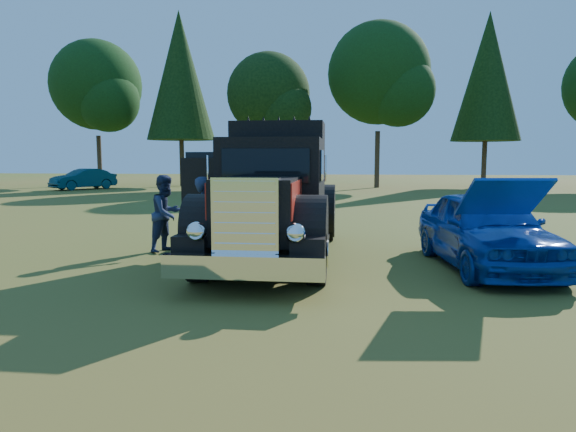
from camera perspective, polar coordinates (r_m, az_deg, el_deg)
The scene contains 7 objects.
ground at distance 8.95m, azimuth -5.01°, elevation -7.77°, with size 120.00×120.00×0.00m, color #365B1A.
treeline at distance 36.86m, azimuth 6.02°, elevation 15.03°, with size 72.10×24.04×13.84m.
diamond_t_truck at distance 10.98m, azimuth -1.65°, elevation 1.68°, with size 3.35×7.16×3.00m.
hotrod_coupe at distance 10.97m, azimuth 21.09°, elevation -1.39°, with size 2.31×4.72×1.89m.
spectator_near at distance 10.97m, azimuth -9.15°, elevation -0.38°, with size 0.66×0.43×1.81m, color #1D2045.
spectator_far at distance 12.36m, azimuth -13.36°, elevation 0.29°, with size 0.88×0.68×1.80m, color #1F3049.
distant_teal_car at distance 38.66m, azimuth -21.78°, elevation 3.84°, with size 1.52×4.37×1.44m, color #093237.
Camera 1 is at (1.74, -8.49, 2.20)m, focal length 32.00 mm.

